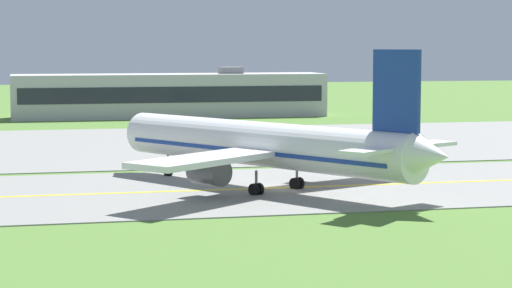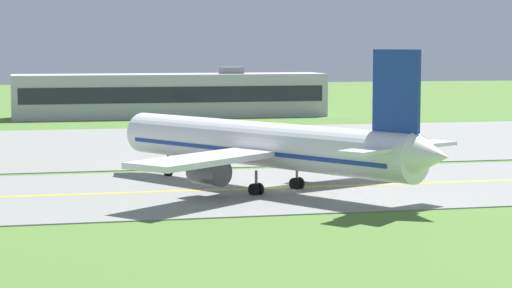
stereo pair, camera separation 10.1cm
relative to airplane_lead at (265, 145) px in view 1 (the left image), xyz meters
name	(u,v)px [view 1 (the left image)]	position (x,y,z in m)	size (l,w,h in m)	color
ground_plane	(277,189)	(1.36, 0.86, -4.13)	(500.00, 500.00, 0.00)	#517A33
taxiway_strip	(277,188)	(1.36, 0.86, -4.08)	(240.00, 28.00, 0.10)	gray
apron_pad	(273,142)	(11.36, 42.86, -4.08)	(140.00, 52.00, 0.10)	gray
taxiway_centreline	(277,188)	(1.36, 0.86, -4.03)	(220.00, 0.60, 0.01)	yellow
airplane_lead	(265,145)	(0.00, 0.00, 0.00)	(29.54, 35.41, 12.70)	white
service_truck_baggage	(334,143)	(15.62, 29.14, -2.95)	(5.19, 6.49, 2.59)	#264CA5
terminal_building	(170,95)	(4.73, 93.45, -0.20)	(56.30, 10.88, 9.02)	#B2B2B7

